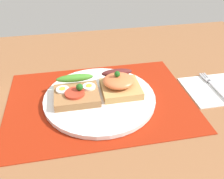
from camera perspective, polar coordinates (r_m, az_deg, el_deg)
The scene contains 7 objects.
ground_plane at distance 59.57cm, azimuth -2.84°, elevation -3.82°, with size 120.00×90.00×3.20cm, color brown.
placemat at distance 58.50cm, azimuth -2.89°, elevation -2.48°, with size 43.56×31.35×0.30cm, color #9D210B.
plate at distance 58.09cm, azimuth -2.91°, elevation -1.96°, with size 26.40×26.40×1.04cm, color white.
sandwich_egg_tomato at distance 57.48cm, azimuth -8.36°, elevation -0.49°, with size 10.26×10.04×3.98cm.
sandwich_salmon at distance 58.68cm, azimuth 1.75°, elevation 1.42°, with size 9.21×10.18×5.45cm.
napkin at distance 67.30cm, azimuth 22.98°, elevation 0.13°, with size 14.72×13.15×0.60cm, color white.
fork at distance 67.08cm, azimuth 23.00°, elevation 0.49°, with size 1.62×14.95×0.32cm.
Camera 1 is at (-5.97, -46.12, 35.63)cm, focal length 39.05 mm.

